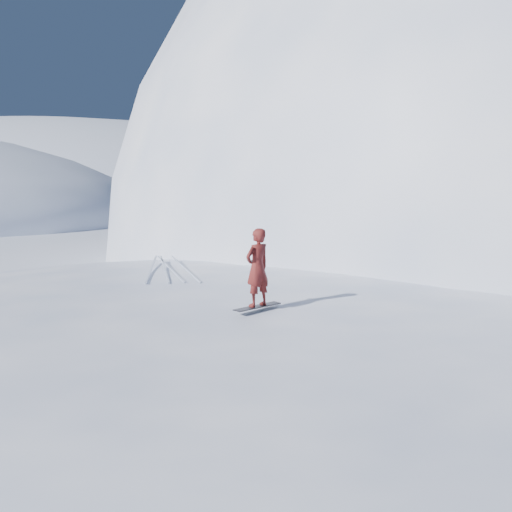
{
  "coord_description": "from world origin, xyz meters",
  "views": [
    {
      "loc": [
        0.69,
        -14.24,
        5.45
      ],
      "look_at": [
        1.18,
        0.13,
        3.5
      ],
      "focal_mm": 40.0,
      "sensor_mm": 36.0,
      "label": 1
    }
  ],
  "objects": [
    {
      "name": "snowboard",
      "position": [
        1.18,
        -0.87,
        2.41
      ],
      "size": [
        1.19,
        1.08,
        0.02
      ],
      "primitive_type": "cube",
      "rotation": [
        0.0,
        0.0,
        0.71
      ],
      "color": "black",
      "rests_on": "near_ridge"
    },
    {
      "name": "far_ridge_c",
      "position": [
        -40.0,
        110.0,
        0.0
      ],
      "size": [
        140.0,
        90.0,
        36.0
      ],
      "primitive_type": "ellipsoid",
      "color": "white",
      "rests_on": "ground"
    },
    {
      "name": "snowboarder",
      "position": [
        1.18,
        -0.87,
        3.36
      ],
      "size": [
        0.81,
        0.79,
        1.87
      ],
      "primitive_type": "imported",
      "rotation": [
        0.0,
        0.0,
        3.85
      ],
      "color": "maroon",
      "rests_on": "snowboard"
    },
    {
      "name": "board_tracks",
      "position": [
        -1.71,
        5.35,
        2.42
      ],
      "size": [
        2.2,
        5.98,
        0.04
      ],
      "color": "silver",
      "rests_on": "ground"
    },
    {
      "name": "ground",
      "position": [
        0.0,
        0.0,
        0.0
      ],
      "size": [
        400.0,
        400.0,
        0.0
      ],
      "primitive_type": "plane",
      "color": "white",
      "rests_on": "ground"
    },
    {
      "name": "peak_shoulder",
      "position": [
        10.0,
        20.0,
        0.0
      ],
      "size": [
        28.0,
        24.0,
        18.0
      ],
      "primitive_type": "ellipsoid",
      "color": "white",
      "rests_on": "ground"
    },
    {
      "name": "near_ridge",
      "position": [
        1.0,
        3.0,
        0.0
      ],
      "size": [
        36.0,
        28.0,
        4.8
      ],
      "primitive_type": "ellipsoid",
      "color": "white",
      "rests_on": "ground"
    },
    {
      "name": "wind_bumps",
      "position": [
        -0.56,
        2.12,
        0.0
      ],
      "size": [
        16.0,
        14.4,
        1.0
      ],
      "color": "white",
      "rests_on": "ground"
    }
  ]
}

